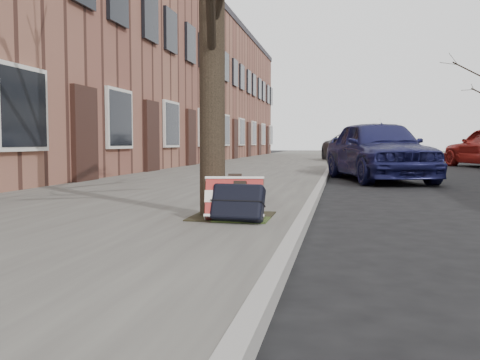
% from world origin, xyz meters
% --- Properties ---
extents(ground, '(120.00, 120.00, 0.00)m').
position_xyz_m(ground, '(0.00, 0.00, 0.00)').
color(ground, black).
rests_on(ground, ground).
extents(near_sidewalk, '(5.00, 70.00, 0.12)m').
position_xyz_m(near_sidewalk, '(-3.70, 15.00, 0.06)').
color(near_sidewalk, '#65635C').
rests_on(near_sidewalk, ground).
extents(house_near, '(6.80, 40.00, 7.00)m').
position_xyz_m(house_near, '(-9.60, 16.00, 3.50)').
color(house_near, brown).
rests_on(house_near, ground).
extents(dirt_patch, '(0.85, 0.85, 0.02)m').
position_xyz_m(dirt_patch, '(-2.00, 1.20, 0.13)').
color(dirt_patch, black).
rests_on(dirt_patch, near_sidewalk).
extents(suitcase_red, '(0.63, 0.41, 0.45)m').
position_xyz_m(suitcase_red, '(-1.91, 0.89, 0.35)').
color(suitcase_red, maroon).
rests_on(suitcase_red, near_sidewalk).
extents(suitcase_navy, '(0.55, 0.35, 0.41)m').
position_xyz_m(suitcase_navy, '(-1.86, 0.80, 0.32)').
color(suitcase_navy, black).
rests_on(suitcase_navy, near_sidewalk).
extents(car_near_front, '(2.85, 4.72, 1.50)m').
position_xyz_m(car_near_front, '(0.01, 8.92, 0.75)').
color(car_near_front, '#171847').
rests_on(car_near_front, ground).
extents(car_near_mid, '(2.13, 4.02, 1.26)m').
position_xyz_m(car_near_mid, '(-0.08, 12.12, 0.63)').
color(car_near_mid, '#A4A5AB').
rests_on(car_near_mid, ground).
extents(car_near_back, '(3.10, 5.14, 1.34)m').
position_xyz_m(car_near_back, '(-0.37, 20.26, 0.67)').
color(car_near_back, '#333438').
rests_on(car_near_back, ground).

